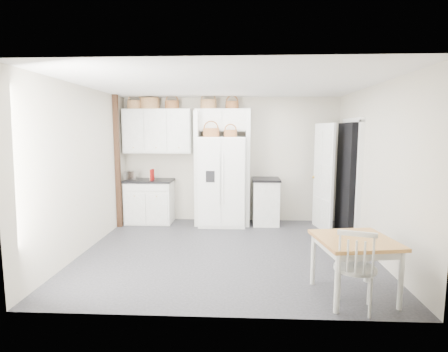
{
  "coord_description": "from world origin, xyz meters",
  "views": [
    {
      "loc": [
        0.22,
        -5.37,
        1.9
      ],
      "look_at": [
        -0.06,
        0.4,
        1.16
      ],
      "focal_mm": 28.0,
      "sensor_mm": 36.0,
      "label": 1
    }
  ],
  "objects": [
    {
      "name": "floor",
      "position": [
        0.0,
        0.0,
        0.0
      ],
      "size": [
        4.5,
        4.5,
        0.0
      ],
      "primitive_type": "plane",
      "color": "#27272C",
      "rests_on": "ground"
    },
    {
      "name": "ceiling",
      "position": [
        0.0,
        0.0,
        2.6
      ],
      "size": [
        4.5,
        4.5,
        0.0
      ],
      "primitive_type": "plane",
      "color": "white",
      "rests_on": "wall_back"
    },
    {
      "name": "wall_back",
      "position": [
        0.0,
        2.0,
        1.3
      ],
      "size": [
        4.5,
        0.0,
        4.5
      ],
      "primitive_type": "plane",
      "rotation": [
        1.57,
        0.0,
        0.0
      ],
      "color": "beige",
      "rests_on": "floor"
    },
    {
      "name": "wall_left",
      "position": [
        -2.25,
        0.0,
        1.3
      ],
      "size": [
        0.0,
        4.0,
        4.0
      ],
      "primitive_type": "plane",
      "rotation": [
        1.57,
        0.0,
        1.57
      ],
      "color": "beige",
      "rests_on": "floor"
    },
    {
      "name": "wall_right",
      "position": [
        2.25,
        0.0,
        1.3
      ],
      "size": [
        0.0,
        4.0,
        4.0
      ],
      "primitive_type": "plane",
      "rotation": [
        1.57,
        0.0,
        -1.57
      ],
      "color": "beige",
      "rests_on": "floor"
    },
    {
      "name": "refrigerator",
      "position": [
        -0.15,
        1.63,
        0.89
      ],
      "size": [
        0.92,
        0.74,
        1.79
      ],
      "primitive_type": "cube",
      "color": "white",
      "rests_on": "floor"
    },
    {
      "name": "base_cab_left",
      "position": [
        -1.67,
        1.7,
        0.43
      ],
      "size": [
        0.93,
        0.59,
        0.86
      ],
      "primitive_type": "cube",
      "color": "silver",
      "rests_on": "floor"
    },
    {
      "name": "base_cab_right",
      "position": [
        0.74,
        1.7,
        0.45
      ],
      "size": [
        0.52,
        0.62,
        0.91
      ],
      "primitive_type": "cube",
      "color": "silver",
      "rests_on": "floor"
    },
    {
      "name": "dining_table",
      "position": [
        1.53,
        -1.45,
        0.34
      ],
      "size": [
        0.94,
        0.94,
        0.69
      ],
      "primitive_type": "cube",
      "rotation": [
        0.0,
        0.0,
        0.15
      ],
      "color": "#AC6731",
      "rests_on": "floor"
    },
    {
      "name": "windsor_chair",
      "position": [
        1.44,
        -1.75,
        0.45
      ],
      "size": [
        0.54,
        0.51,
        0.9
      ],
      "primitive_type": "cube",
      "rotation": [
        0.0,
        0.0,
        -0.3
      ],
      "color": "silver",
      "rests_on": "floor"
    },
    {
      "name": "counter_left",
      "position": [
        -1.67,
        1.7,
        0.88
      ],
      "size": [
        0.97,
        0.63,
        0.04
      ],
      "primitive_type": "cube",
      "color": "black",
      "rests_on": "base_cab_left"
    },
    {
      "name": "counter_right",
      "position": [
        0.74,
        1.7,
        0.93
      ],
      "size": [
        0.56,
        0.66,
        0.04
      ],
      "primitive_type": "cube",
      "color": "black",
      "rests_on": "base_cab_right"
    },
    {
      "name": "toaster",
      "position": [
        -2.04,
        1.67,
        0.99
      ],
      "size": [
        0.28,
        0.19,
        0.18
      ],
      "primitive_type": "cube",
      "rotation": [
        0.0,
        0.0,
        -0.17
      ],
      "color": "silver",
      "rests_on": "counter_left"
    },
    {
      "name": "cookbook_red",
      "position": [
        -1.59,
        1.62,
        1.02
      ],
      "size": [
        0.06,
        0.15,
        0.23
      ],
      "primitive_type": "cube",
      "rotation": [
        0.0,
        0.0,
        -0.15
      ],
      "color": "maroon",
      "rests_on": "counter_left"
    },
    {
      "name": "cookbook_cream",
      "position": [
        -1.6,
        1.62,
        1.01
      ],
      "size": [
        0.06,
        0.15,
        0.22
      ],
      "primitive_type": "cube",
      "rotation": [
        0.0,
        0.0,
        -0.23
      ],
      "color": "beige",
      "rests_on": "counter_left"
    },
    {
      "name": "basket_upper_a",
      "position": [
        -1.97,
        1.83,
        2.44
      ],
      "size": [
        0.3,
        0.3,
        0.17
      ],
      "primitive_type": "cylinder",
      "color": "#95663C",
      "rests_on": "upper_cabinet"
    },
    {
      "name": "basket_upper_b",
      "position": [
        -1.65,
        1.83,
        2.46
      ],
      "size": [
        0.38,
        0.38,
        0.23
      ],
      "primitive_type": "cylinder",
      "color": "#95663C",
      "rests_on": "upper_cabinet"
    },
    {
      "name": "basket_upper_c",
      "position": [
        -1.19,
        1.83,
        2.43
      ],
      "size": [
        0.29,
        0.29,
        0.17
      ],
      "primitive_type": "cylinder",
      "color": "brown",
      "rests_on": "upper_cabinet"
    },
    {
      "name": "basket_bridge_a",
      "position": [
        -0.45,
        1.83,
        2.44
      ],
      "size": [
        0.33,
        0.33,
        0.18
      ],
      "primitive_type": "cylinder",
      "color": "#95663C",
      "rests_on": "bridge_cabinet"
    },
    {
      "name": "basket_bridge_b",
      "position": [
        0.03,
        1.83,
        2.43
      ],
      "size": [
        0.26,
        0.26,
        0.15
      ],
      "primitive_type": "cylinder",
      "color": "brown",
      "rests_on": "bridge_cabinet"
    },
    {
      "name": "basket_fridge_a",
      "position": [
        -0.37,
        1.53,
        1.87
      ],
      "size": [
        0.32,
        0.32,
        0.17
      ],
      "primitive_type": "cylinder",
      "color": "brown",
      "rests_on": "refrigerator"
    },
    {
      "name": "basket_fridge_b",
      "position": [
        0.01,
        1.53,
        1.86
      ],
      "size": [
        0.26,
        0.26,
        0.14
      ],
      "primitive_type": "cylinder",
      "color": "brown",
      "rests_on": "refrigerator"
    },
    {
      "name": "upper_cabinet",
      "position": [
        -1.5,
        1.83,
        1.9
      ],
      "size": [
        1.4,
        0.34,
        0.9
      ],
      "primitive_type": "cube",
      "color": "silver",
      "rests_on": "wall_back"
    },
    {
      "name": "bridge_cabinet",
      "position": [
        -0.15,
        1.83,
        2.12
      ],
      "size": [
        1.12,
        0.34,
        0.45
      ],
      "primitive_type": "cube",
      "color": "silver",
      "rests_on": "wall_back"
    },
    {
      "name": "fridge_panel_left",
      "position": [
        -0.66,
        1.7,
        1.15
      ],
      "size": [
        0.08,
        0.6,
        2.3
      ],
      "primitive_type": "cube",
      "color": "silver",
      "rests_on": "floor"
    },
    {
      "name": "fridge_panel_right",
      "position": [
        0.36,
        1.7,
        1.15
      ],
      "size": [
        0.08,
        0.6,
        2.3
      ],
      "primitive_type": "cube",
      "color": "silver",
      "rests_on": "floor"
    },
    {
      "name": "trim_post",
      "position": [
        -2.2,
        1.35,
        1.3
      ],
      "size": [
        0.09,
        0.09,
        2.6
      ],
      "primitive_type": "cube",
      "color": "black",
      "rests_on": "floor"
    },
    {
      "name": "doorway_void",
      "position": [
        2.16,
        1.0,
        1.02
      ],
      "size": [
        0.18,
        0.85,
        2.05
      ],
      "primitive_type": "cube",
      "color": "black",
      "rests_on": "floor"
    },
    {
      "name": "door_slab",
      "position": [
        1.8,
        1.33,
        1.02
      ],
      "size": [
        0.21,
        0.79,
        2.05
      ],
      "primitive_type": "cube",
      "rotation": [
        0.0,
        0.0,
        -1.36
      ],
      "color": "white",
      "rests_on": "floor"
    }
  ]
}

